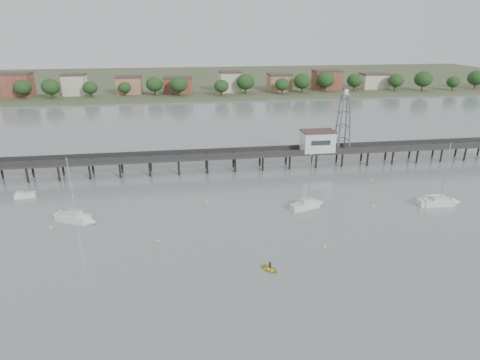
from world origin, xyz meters
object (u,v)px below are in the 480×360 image
Objects in this scene: sailboat_d at (444,202)px; yellow_dinghy at (270,270)px; lattice_tower at (343,123)px; sailboat_c at (310,204)px; pier at (220,156)px; sailboat_b at (80,219)px; white_tender at (25,195)px.

sailboat_d is 43.80m from yellow_dinghy.
lattice_tower is 31.40m from sailboat_c.
sailboat_b reaches higher than pier.
sailboat_b reaches higher than yellow_dinghy.
yellow_dinghy is (2.64, -45.48, -3.79)m from pier.
sailboat_d is (11.17, -27.70, -10.46)m from lattice_tower.
sailboat_c reaches higher than pier.
sailboat_b is at bearing -157.51° from lattice_tower.
lattice_tower is 1.18× the size of sailboat_b.
lattice_tower is at bearing 20.81° from yellow_dinghy.
white_tender is (-42.96, -11.13, -3.31)m from pier.
yellow_dinghy is at bearing -45.92° from white_tender.
lattice_tower reaches higher than sailboat_d.
white_tender is 57.09m from yellow_dinghy.
sailboat_c is (-16.02, -24.90, -10.45)m from lattice_tower.
sailboat_b is 0.96× the size of sailboat_d.
white_tender is at bearing 162.52° from sailboat_b.
pier is 12.74× the size of sailboat_c.
sailboat_b is at bearing -139.05° from pier.
pier is 10.94× the size of sailboat_d.
pier is 32.34m from lattice_tower.
yellow_dinghy is at bearing -140.99° from sailboat_c.
lattice_tower reaches higher than sailboat_b.
pier is at bearing 149.87° from sailboat_d.
pier is at bearing 5.59° from white_tender.
white_tender is at bearing 171.91° from sailboat_d.
sailboat_c is at bearing -22.20° from white_tender.
pier is 54.78× the size of yellow_dinghy.
sailboat_b is 37.51m from yellow_dinghy.
lattice_tower reaches higher than white_tender.
yellow_dinghy is at bearing -6.51° from sailboat_b.
sailboat_c is (44.22, 0.04, 0.01)m from sailboat_b.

